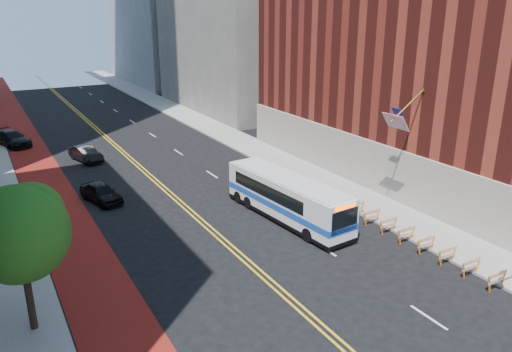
{
  "coord_description": "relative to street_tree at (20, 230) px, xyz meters",
  "views": [
    {
      "loc": [
        -12.0,
        -15.31,
        13.74
      ],
      "look_at": [
        1.21,
        8.0,
        4.61
      ],
      "focal_mm": 35.0,
      "sensor_mm": 36.0,
      "label": 1
    }
  ],
  "objects": [
    {
      "name": "car_b",
      "position": [
        7.46,
        25.38,
        -4.2
      ],
      "size": [
        2.55,
        4.55,
        1.42
      ],
      "primitive_type": "imported",
      "rotation": [
        0.0,
        0.0,
        0.26
      ],
      "color": "black",
      "rests_on": "ground"
    },
    {
      "name": "center_line_inner",
      "position": [
        11.06,
        23.96,
        -4.91
      ],
      "size": [
        0.14,
        140.0,
        0.01
      ],
      "primitive_type": "cube",
      "color": "gold",
      "rests_on": "ground"
    },
    {
      "name": "car_c",
      "position": [
        1.96,
        34.77,
        -4.14
      ],
      "size": [
        3.85,
        5.73,
        1.54
      ],
      "primitive_type": "imported",
      "rotation": [
        0.0,
        0.0,
        0.35
      ],
      "color": "black",
      "rests_on": "ground"
    },
    {
      "name": "transit_bus",
      "position": [
        16.45,
        4.9,
        -3.35
      ],
      "size": [
        3.39,
        11.09,
        3.0
      ],
      "rotation": [
        0.0,
        0.0,
        0.09
      ],
      "color": "silver",
      "rests_on": "ground"
    },
    {
      "name": "construction_barriers",
      "position": [
        20.84,
        -2.62,
        -4.24
      ],
      "size": [
        1.42,
        10.91,
        1.0
      ],
      "color": "orange",
      "rests_on": "ground"
    },
    {
      "name": "bus_lane_paint",
      "position": [
        3.14,
        23.96,
        -4.91
      ],
      "size": [
        3.6,
        140.0,
        0.01
      ],
      "primitive_type": "cube",
      "color": "maroon",
      "rests_on": "ground"
    },
    {
      "name": "ground",
      "position": [
        11.24,
        -6.04,
        -4.91
      ],
      "size": [
        160.0,
        160.0,
        0.0
      ],
      "primitive_type": "plane",
      "color": "black",
      "rests_on": "ground"
    },
    {
      "name": "sidewalk_right",
      "position": [
        23.24,
        23.96,
        -4.84
      ],
      "size": [
        4.0,
        140.0,
        0.15
      ],
      "primitive_type": "cube",
      "color": "gray",
      "rests_on": "ground"
    },
    {
      "name": "street_tree",
      "position": [
        0.0,
        0.0,
        0.0
      ],
      "size": [
        4.2,
        4.2,
        6.7
      ],
      "color": "black",
      "rests_on": "sidewalk_left"
    },
    {
      "name": "car_a",
      "position": [
        6.25,
        14.23,
        -4.2
      ],
      "size": [
        2.74,
        4.47,
        1.42
      ],
      "primitive_type": "imported",
      "rotation": [
        0.0,
        0.0,
        0.27
      ],
      "color": "black",
      "rests_on": "ground"
    },
    {
      "name": "lane_dashes",
      "position": [
        16.04,
        31.96,
        -4.9
      ],
      "size": [
        0.14,
        98.2,
        0.01
      ],
      "color": "silver",
      "rests_on": "ground"
    },
    {
      "name": "center_line_outer",
      "position": [
        11.42,
        23.96,
        -4.91
      ],
      "size": [
        0.14,
        140.0,
        0.01
      ],
      "primitive_type": "cube",
      "color": "gold",
      "rests_on": "ground"
    },
    {
      "name": "brick_building",
      "position": [
        33.18,
        5.96,
        6.05
      ],
      "size": [
        18.73,
        36.0,
        22.0
      ],
      "color": "maroon",
      "rests_on": "ground"
    }
  ]
}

